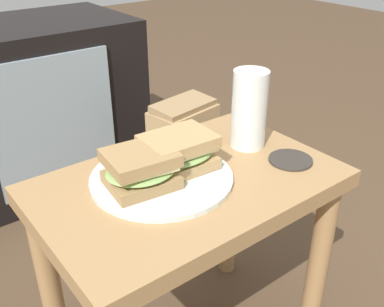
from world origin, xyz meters
name	(u,v)px	position (x,y,z in m)	size (l,w,h in m)	color
side_table	(188,218)	(0.00, 0.00, 0.37)	(0.56, 0.36, 0.46)	#A37A4C
plate	(162,178)	(-0.04, 0.03, 0.47)	(0.26, 0.26, 0.01)	silver
sandwich_front	(141,169)	(-0.09, 0.02, 0.50)	(0.14, 0.12, 0.07)	#9E7A4C
sandwich_back	(180,152)	(0.00, 0.03, 0.50)	(0.15, 0.12, 0.07)	tan
beer_glass	(249,111)	(0.18, 0.03, 0.54)	(0.07, 0.07, 0.16)	silver
coaster	(291,160)	(0.20, -0.07, 0.46)	(0.09, 0.09, 0.01)	#332D28
paper_bag	(184,159)	(0.32, 0.45, 0.19)	(0.22, 0.15, 0.39)	tan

